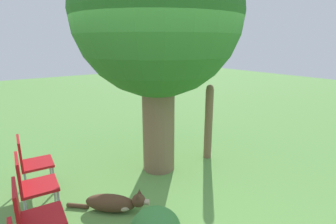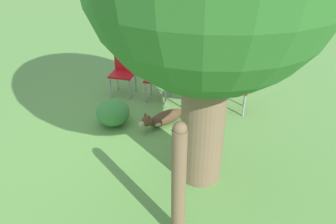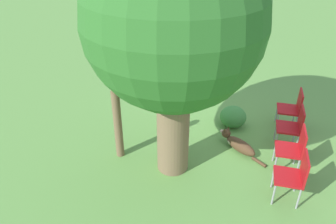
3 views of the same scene
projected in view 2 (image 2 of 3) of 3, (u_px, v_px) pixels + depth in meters
The scene contains 8 objects.
ground_plane at pixel (145, 150), 4.82m from camera, with size 30.00×30.00×0.00m, color #609947.
dog at pixel (163, 118), 5.38m from camera, with size 0.85×0.83×0.33m.
fence_post at pixel (179, 183), 3.17m from camera, with size 0.15×0.15×1.41m.
red_chair_0 at pixel (124, 69), 6.23m from camera, with size 0.46×0.47×0.85m.
red_chair_1 at pixel (159, 74), 6.05m from camera, with size 0.46×0.47×0.85m.
red_chair_2 at pixel (196, 78), 5.88m from camera, with size 0.46×0.47×0.85m.
red_chair_3 at pixel (235, 83), 5.70m from camera, with size 0.46×0.47×0.85m.
low_shrub at pixel (113, 112), 5.35m from camera, with size 0.55×0.55×0.44m.
Camera 2 is at (3.81, 0.92, 2.89)m, focal length 35.00 mm.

